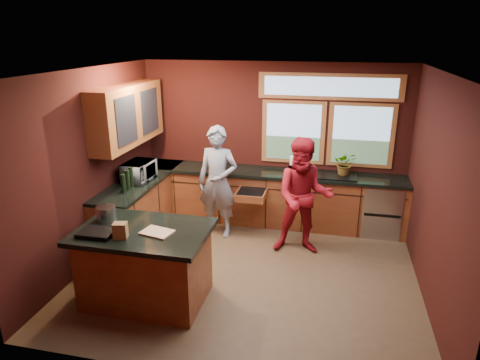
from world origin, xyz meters
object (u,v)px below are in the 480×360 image
(cutting_board, at_px, (157,232))
(stock_pot, at_px, (106,213))
(person_grey, at_px, (218,182))
(person_red, at_px, (304,197))
(island, at_px, (146,265))

(cutting_board, distance_m, stock_pot, 0.78)
(person_grey, height_order, person_red, person_grey)
(cutting_board, bearing_deg, person_grey, 85.28)
(stock_pot, bearing_deg, cutting_board, -14.93)
(person_red, relative_size, stock_pot, 7.30)
(island, height_order, person_grey, person_grey)
(person_red, bearing_deg, island, -141.50)
(island, xyz_separation_m, cutting_board, (0.20, -0.05, 0.48))
(person_grey, relative_size, cutting_board, 5.12)
(person_red, height_order, stock_pot, person_red)
(cutting_board, bearing_deg, stock_pot, 165.07)
(person_red, xyz_separation_m, cutting_board, (-1.54, -1.71, 0.08))
(person_red, distance_m, cutting_board, 2.30)
(person_red, bearing_deg, stock_pot, -151.73)
(island, relative_size, cutting_board, 4.43)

